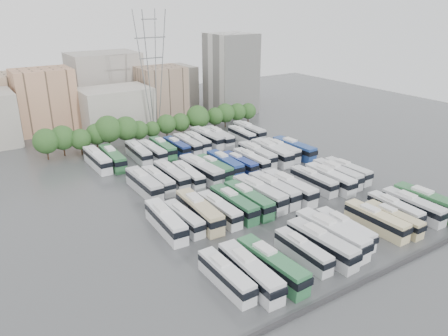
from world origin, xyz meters
TOP-DOWN VIEW (x-y plane):
  - ground at (0.00, 0.00)m, footprint 220.00×220.00m
  - parapet at (0.00, -33.00)m, footprint 56.00×0.50m
  - tree_line at (-2.41, 42.05)m, footprint 65.77×7.87m
  - city_buildings at (-7.46, 71.86)m, footprint 102.00×35.00m
  - apartment_tower at (34.00, 58.00)m, footprint 14.00×14.00m
  - electricity_pylon at (2.00, 50.00)m, footprint 9.00×6.91m
  - bus_r0_s0 at (-21.33, -23.20)m, footprint 2.47×11.20m
  - bus_r0_s1 at (-18.30, -24.48)m, footprint 3.22×12.73m
  - bus_r0_s2 at (-14.79, -24.82)m, footprint 3.32×12.96m
  - bus_r0_s4 at (-8.33, -24.12)m, footprint 2.53×10.86m
  - bus_r0_s5 at (-4.95, -24.53)m, footprint 3.25×12.82m
  - bus_r0_s6 at (-1.72, -23.42)m, footprint 3.43×13.54m
  - bus_r0_s7 at (1.69, -23.05)m, footprint 2.96×11.59m
  - bus_r0_s9 at (8.25, -23.97)m, footprint 2.76×11.89m
  - bus_r0_s10 at (11.34, -25.03)m, footprint 2.43×10.79m
  - bus_r0_s11 at (14.75, -22.81)m, footprint 2.91×11.04m
  - bus_r0_s12 at (18.14, -24.08)m, footprint 2.76×12.03m
  - bus_r0_s13 at (21.32, -25.13)m, footprint 3.47×13.55m
  - bus_r1_s0 at (-21.46, -5.10)m, footprint 3.35×12.63m
  - bus_r1_s1 at (-18.24, -5.43)m, footprint 2.63×10.85m
  - bus_r1_s2 at (-15.09, -5.24)m, footprint 3.62×13.57m
  - bus_r1_s3 at (-11.51, -6.04)m, footprint 2.59×11.49m
  - bus_r1_s4 at (-8.24, -5.86)m, footprint 2.73×12.43m
  - bus_r1_s5 at (-5.07, -5.96)m, footprint 2.82×12.72m
  - bus_r1_s6 at (-1.81, -5.02)m, footprint 3.50×13.39m
  - bus_r1_s7 at (1.69, -5.00)m, footprint 2.97×12.91m
  - bus_r1_s8 at (4.82, -6.04)m, footprint 3.01×13.22m
  - bus_r1_s10 at (11.63, -5.60)m, footprint 2.59×11.67m
  - bus_r1_s11 at (14.89, -6.94)m, footprint 3.01×12.59m
  - bus_r1_s12 at (18.13, -5.88)m, footprint 2.88×12.48m
  - bus_r1_s13 at (21.63, -5.58)m, footprint 2.79×11.63m
  - bus_r2_s1 at (-18.18, 11.45)m, footprint 2.92×12.84m
  - bus_r2_s2 at (-14.94, 11.96)m, footprint 2.61×11.47m
  - bus_r2_s3 at (-11.52, 12.63)m, footprint 2.70×12.33m
  - bus_r2_s4 at (-8.30, 11.11)m, footprint 3.00×11.42m
  - bus_r2_s5 at (-4.97, 11.36)m, footprint 3.63×13.65m
  - bus_r2_s6 at (-1.63, 11.67)m, footprint 3.09×11.85m
  - bus_r2_s7 at (1.57, 12.13)m, footprint 3.11×12.43m
  - bus_r2_s8 at (4.75, 11.07)m, footprint 2.98×11.19m
  - bus_r2_s9 at (8.07, 11.04)m, footprint 2.52×11.48m
  - bus_r2_s10 at (11.34, 13.07)m, footprint 3.29×12.82m
  - bus_r2_s11 at (14.92, 12.04)m, footprint 3.61×13.79m
  - bus_r2_s12 at (18.24, 12.69)m, footprint 2.80×12.29m
  - bus_r2_s13 at (21.50, 11.45)m, footprint 3.38×13.10m
  - bus_r3_s0 at (-21.53, 30.38)m, footprint 2.93×12.76m
  - bus_r3_s1 at (-18.27, 29.49)m, footprint 3.24×12.86m
  - bus_r3_s3 at (-11.60, 30.10)m, footprint 3.12×12.18m
  - bus_r3_s4 at (-8.36, 29.32)m, footprint 2.93×11.67m
  - bus_r3_s5 at (-5.11, 30.15)m, footprint 2.93×11.83m
  - bus_r3_s6 at (-1.53, 29.62)m, footprint 2.46×10.88m
  - bus_r3_s7 at (1.50, 29.62)m, footprint 2.57×11.63m
  - bus_r3_s8 at (4.93, 30.30)m, footprint 2.94×11.20m
  - bus_r3_s9 at (8.37, 31.10)m, footprint 3.36×12.98m
  - bus_r3_s10 at (11.41, 30.17)m, footprint 3.36×12.65m
  - bus_r3_s12 at (18.15, 29.10)m, footprint 2.86×10.94m
  - bus_r3_s13 at (21.48, 30.25)m, footprint 2.82×12.51m

SIDE VIEW (x-z plane):
  - ground at x=0.00m, z-range 0.00..0.00m
  - parapet at x=0.00m, z-range 0.00..0.50m
  - bus_r0_s10 at x=11.34m, z-range -0.03..3.35m
  - bus_r1_s1 at x=-18.24m, z-range -0.03..3.36m
  - bus_r0_s4 at x=-8.33m, z-range -0.03..3.36m
  - bus_r3_s12 at x=18.15m, z-range -0.03..3.37m
  - bus_r3_s6 at x=-1.53m, z-range -0.03..3.38m
  - bus_r0_s11 at x=14.75m, z-range -0.03..3.40m
  - bus_r2_s8 at x=4.75m, z-range -0.03..3.45m
  - bus_r3_s8 at x=4.93m, z-range -0.03..3.45m
  - bus_r0_s0 at x=-21.33m, z-range -0.03..3.48m
  - bus_r2_s4 at x=-8.30m, z-range -0.03..3.52m
  - bus_r2_s2 at x=-14.94m, z-range -0.03..3.56m
  - bus_r1_s3 at x=-11.51m, z-range -0.03..3.57m
  - bus_r2_s9 at x=8.07m, z-range -0.03..3.57m
  - bus_r0_s7 at x=1.69m, z-range -0.03..3.58m
  - bus_r1_s13 at x=21.63m, z-range -0.03..3.60m
  - bus_r3_s4 at x=-8.36m, z-range -0.03..3.60m
  - bus_r3_s7 at x=1.50m, z-range -0.03..3.61m
  - bus_r1_s10 at x=11.63m, z-range -0.03..3.63m
  - bus_r2_s6 at x=-1.63m, z-range -0.03..3.65m
  - bus_r3_s5 at x=-5.11m, z-range -0.03..3.65m
  - bus_r0_s9 at x=8.25m, z-range -0.03..3.69m
  - bus_r0_s12 at x=18.14m, z-range -0.03..3.73m
  - bus_r3_s3 at x=-11.60m, z-range -0.03..3.76m
  - bus_r2_s12 at x=18.24m, z-range -0.03..3.81m
  - bus_r2_s3 at x=-11.52m, z-range -0.04..3.83m
  - bus_r2_s7 at x=1.57m, z-range -0.04..3.84m
  - bus_r1_s4 at x=-8.24m, z-range -0.04..3.86m
  - bus_r1_s12 at x=18.13m, z-range -0.04..3.87m
  - bus_r3_s13 at x=21.48m, z-range -0.04..3.88m
  - bus_r1_s0 at x=-21.46m, z-range -0.04..3.89m
  - bus_r1_s11 at x=14.89m, z-range -0.04..3.89m
  - bus_r3_s10 at x=11.41m, z-range -0.04..3.90m
  - bus_r0_s1 at x=-18.30m, z-range -0.04..3.93m
  - bus_r1_s5 at x=-5.07m, z-range -0.04..3.95m
  - bus_r2_s10 at x=11.34m, z-range -0.04..3.95m
  - bus_r0_s5 at x=-4.95m, z-range -0.04..3.96m
  - bus_r3_s0 at x=-21.53m, z-range -0.04..3.96m
  - bus_r3_s1 at x=-18.27m, z-range -0.04..3.97m
  - bus_r2_s1 at x=-18.18m, z-range -0.04..3.98m
  - bus_r0_s2 at x=-14.79m, z-range -0.04..4.00m
  - bus_r3_s9 at x=8.37m, z-range -0.04..4.00m
  - bus_r1_s7 at x=1.69m, z-range -0.04..4.00m
  - bus_r2_s13 at x=21.50m, z-range -0.04..4.04m
  - bus_r1_s8 at x=4.82m, z-range -0.04..4.10m
  - bus_r1_s6 at x=-1.81m, z-range -0.04..4.13m
  - bus_r0_s6 at x=-1.72m, z-range -0.04..4.18m
  - bus_r1_s2 at x=-15.09m, z-range -0.04..4.18m
  - bus_r0_s13 at x=21.32m, z-range -0.04..4.18m
  - bus_r2_s5 at x=-4.97m, z-range -0.04..4.20m
  - bus_r2_s11 at x=14.92m, z-range -0.04..4.25m
  - tree_line at x=-2.41m, z-range 0.06..8.85m
  - city_buildings at x=-7.46m, z-range -2.13..17.87m
  - apartment_tower at x=34.00m, z-range 0.00..26.00m
  - electricity_pylon at x=2.00m, z-range 1.75..35.57m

